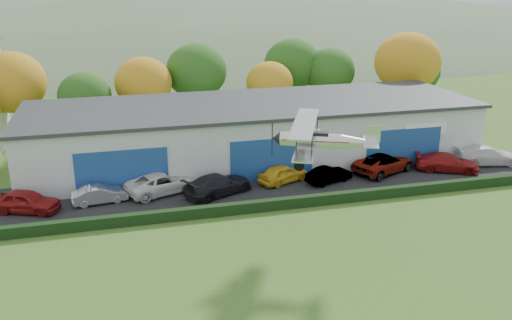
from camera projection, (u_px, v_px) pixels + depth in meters
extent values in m
cube|color=black|center=(251.00, 186.00, 44.11)|extent=(48.00, 9.00, 0.05)
cube|color=black|center=(268.00, 205.00, 39.59)|extent=(46.00, 0.60, 0.80)
cube|color=#B2B7BC|center=(254.00, 132.00, 50.21)|extent=(40.00, 12.00, 5.00)
cube|color=#2D3033|center=(253.00, 104.00, 49.36)|extent=(40.60, 12.60, 0.30)
cube|color=navy|center=(122.00, 173.00, 42.00)|extent=(7.00, 0.12, 3.60)
cube|color=navy|center=(272.00, 160.00, 44.89)|extent=(7.00, 0.12, 3.60)
cube|color=navy|center=(403.00, 149.00, 47.79)|extent=(7.00, 0.12, 3.60)
cylinder|color=#3D2614|center=(18.00, 125.00, 56.19)|extent=(0.36, 0.36, 3.15)
ellipsoid|color=#A27913|center=(11.00, 82.00, 54.76)|extent=(6.84, 6.84, 6.16)
cylinder|color=#3D2614|center=(88.00, 129.00, 56.16)|extent=(0.36, 0.36, 2.45)
ellipsoid|color=#1E4C14|center=(85.00, 96.00, 55.05)|extent=(5.32, 5.32, 4.79)
cylinder|color=#3D2614|center=(146.00, 119.00, 59.38)|extent=(0.36, 0.36, 2.80)
ellipsoid|color=#A27913|center=(143.00, 83.00, 58.11)|extent=(6.08, 6.08, 5.47)
cylinder|color=#3D2614|center=(198.00, 110.00, 62.61)|extent=(0.36, 0.36, 3.15)
ellipsoid|color=#1E4C14|center=(196.00, 71.00, 61.18)|extent=(6.84, 6.84, 6.16)
cylinder|color=#3D2614|center=(269.00, 113.00, 62.82)|extent=(0.36, 0.36, 2.45)
ellipsoid|color=#A27913|center=(270.00, 83.00, 61.71)|extent=(5.32, 5.32, 4.79)
cylinder|color=#3D2614|center=(328.00, 103.00, 66.53)|extent=(0.36, 0.36, 2.80)
ellipsoid|color=#1E4C14|center=(329.00, 71.00, 65.26)|extent=(6.08, 6.08, 5.47)
cylinder|color=#3D2614|center=(404.00, 104.00, 64.68)|extent=(0.36, 0.36, 3.50)
ellipsoid|color=#A27913|center=(408.00, 62.00, 63.10)|extent=(7.60, 7.60, 6.84)
cylinder|color=#3D2614|center=(416.00, 99.00, 69.48)|extent=(0.36, 0.36, 2.45)
ellipsoid|color=#1E4C14|center=(419.00, 72.00, 68.37)|extent=(5.32, 5.32, 4.79)
cylinder|color=#3D2614|center=(292.00, 100.00, 67.34)|extent=(0.36, 0.36, 3.15)
ellipsoid|color=#1E4C14|center=(292.00, 64.00, 65.91)|extent=(6.84, 6.84, 6.16)
ellipsoid|color=#4C6642|center=(208.00, 88.00, 162.16)|extent=(320.00, 196.00, 56.00)
ellipsoid|color=#4C6642|center=(420.00, 60.00, 177.31)|extent=(240.00, 126.00, 36.00)
imported|color=maroon|center=(26.00, 201.00, 39.08)|extent=(5.15, 3.56, 1.63)
imported|color=silver|center=(100.00, 194.00, 40.69)|extent=(4.20, 1.96, 1.33)
imported|color=silver|center=(162.00, 183.00, 42.57)|extent=(6.34, 4.56, 1.60)
imported|color=black|center=(218.00, 184.00, 42.26)|extent=(6.04, 4.40, 1.63)
imported|color=gold|center=(283.00, 173.00, 44.76)|extent=(4.72, 3.34, 1.49)
imported|color=gray|center=(329.00, 175.00, 44.74)|extent=(4.27, 2.65, 1.33)
imported|color=gray|center=(384.00, 163.00, 47.01)|extent=(6.57, 4.97, 1.66)
imported|color=maroon|center=(447.00, 162.00, 47.34)|extent=(5.76, 4.22, 1.55)
imported|color=silver|center=(487.00, 155.00, 49.05)|extent=(6.13, 3.48, 1.67)
cylinder|color=silver|center=(311.00, 140.00, 33.48)|extent=(3.76, 2.34, 0.88)
cone|color=silver|center=(359.00, 142.00, 33.01)|extent=(2.33, 1.69, 0.88)
cone|color=black|center=(276.00, 138.00, 33.81)|extent=(0.81, 1.01, 0.88)
cube|color=maroon|center=(315.00, 139.00, 33.41)|extent=(4.13, 2.52, 0.06)
cube|color=black|center=(319.00, 134.00, 33.27)|extent=(1.32, 1.02, 0.25)
cube|color=silver|center=(307.00, 144.00, 33.60)|extent=(4.02, 6.94, 0.10)
cube|color=silver|center=(305.00, 123.00, 33.21)|extent=(4.28, 7.34, 0.10)
cylinder|color=black|center=(296.00, 146.00, 31.07)|extent=(0.08, 0.08, 1.28)
cylinder|color=black|center=(312.00, 146.00, 30.94)|extent=(0.08, 0.08, 1.28)
cylinder|color=black|center=(304.00, 123.00, 35.84)|extent=(0.08, 0.08, 1.28)
cylinder|color=black|center=(317.00, 124.00, 35.70)|extent=(0.08, 0.08, 1.28)
cylinder|color=black|center=(304.00, 130.00, 33.00)|extent=(0.14, 0.22, 0.73)
cylinder|color=black|center=(305.00, 127.00, 33.64)|extent=(0.14, 0.22, 0.73)
cylinder|color=black|center=(300.00, 154.00, 33.45)|extent=(0.34, 0.65, 1.20)
cylinder|color=black|center=(301.00, 150.00, 34.23)|extent=(0.34, 0.65, 1.20)
cylinder|color=black|center=(300.00, 161.00, 34.02)|extent=(0.83, 1.73, 0.07)
cylinder|color=black|center=(299.00, 166.00, 33.20)|extent=(0.63, 0.38, 0.63)
cylinder|color=black|center=(302.00, 157.00, 34.85)|extent=(0.63, 0.38, 0.63)
cylinder|color=black|center=(371.00, 147.00, 32.99)|extent=(0.35, 0.20, 0.41)
cube|color=silver|center=(371.00, 142.00, 32.89)|extent=(1.85, 2.69, 0.06)
cube|color=silver|center=(373.00, 134.00, 32.72)|extent=(0.83, 0.42, 1.08)
cube|color=black|center=(272.00, 138.00, 33.85)|extent=(0.10, 0.13, 2.16)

